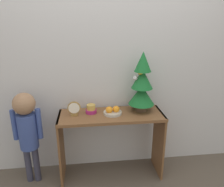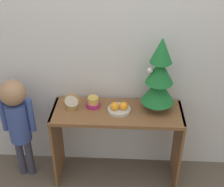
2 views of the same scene
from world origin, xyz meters
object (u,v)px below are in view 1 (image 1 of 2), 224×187
(singing_bowl, at_px, (91,109))
(child_figure, at_px, (27,126))
(desk_clock, at_px, (74,109))
(fruit_bowl, at_px, (113,111))
(mini_tree, at_px, (142,84))

(singing_bowl, relative_size, child_figure, 0.11)
(singing_bowl, distance_m, desk_clock, 0.18)
(child_figure, bearing_deg, singing_bowl, 5.81)
(singing_bowl, bearing_deg, child_figure, -174.19)
(child_figure, bearing_deg, desk_clock, 1.65)
(fruit_bowl, height_order, desk_clock, desk_clock)
(child_figure, bearing_deg, fruit_bowl, 0.54)
(singing_bowl, xyz_separation_m, child_figure, (-0.63, -0.06, -0.12))
(mini_tree, bearing_deg, child_figure, -177.05)
(desk_clock, bearing_deg, child_figure, -178.35)
(desk_clock, bearing_deg, fruit_bowl, -0.82)
(singing_bowl, distance_m, child_figure, 0.65)
(mini_tree, height_order, desk_clock, mini_tree)
(mini_tree, height_order, child_figure, mini_tree)
(fruit_bowl, bearing_deg, mini_tree, 9.57)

